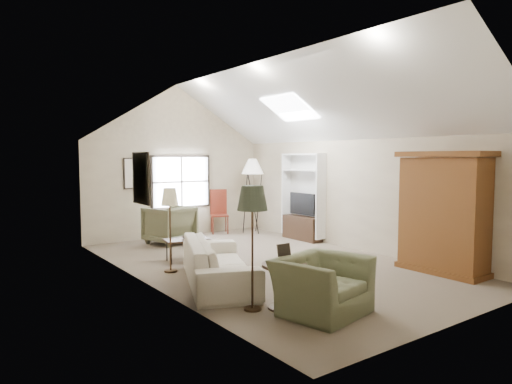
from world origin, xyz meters
TOP-DOWN VIEW (x-y plane):
  - room_shell at (0.00, 0.00)m, footprint 5.01×8.01m
  - window at (0.10, 3.96)m, footprint 1.72×0.08m
  - skylight at (1.30, 0.90)m, footprint 0.80×1.20m
  - wall_art at (-1.88, 1.94)m, footprint 1.97×3.71m
  - armoire at (2.18, -2.40)m, footprint 0.60×1.50m
  - tv_alcove at (2.34, 1.60)m, footprint 0.32×1.30m
  - media_console at (2.32, 1.60)m, footprint 0.34×1.18m
  - tv_panel at (2.32, 1.60)m, footprint 0.05×0.90m
  - sofa at (-1.53, -0.66)m, footprint 1.88×2.70m
  - armchair_near at (-1.15, -2.70)m, footprint 1.35×1.24m
  - armchair_far at (-0.66, 3.10)m, footprint 1.22×1.24m
  - coffee_table at (-1.17, 1.18)m, footprint 0.96×0.64m
  - bowl at (-1.17, 1.18)m, footprint 0.25×0.25m
  - side_table at (-1.43, -2.26)m, footprint 0.83×0.83m
  - side_chair at (1.13, 3.70)m, footprint 0.62×0.62m
  - tripod_lamp at (1.89, 3.19)m, footprint 0.63×0.63m
  - dark_lamp at (-1.83, -2.06)m, footprint 0.55×0.55m
  - tan_lamp at (-1.83, 0.54)m, footprint 0.41×0.41m

SIDE VIEW (x-z plane):
  - coffee_table at x=-1.17m, z-range 0.00..0.45m
  - media_console at x=2.32m, z-range 0.00..0.60m
  - side_table at x=-1.43m, z-range 0.00..0.63m
  - sofa at x=-1.53m, z-range 0.00..0.73m
  - armchair_near at x=-1.15m, z-range 0.00..0.76m
  - armchair_far at x=-0.66m, z-range 0.00..0.92m
  - bowl at x=-1.17m, z-range 0.45..0.50m
  - side_chair at x=1.13m, z-range 0.00..1.21m
  - tan_lamp at x=-1.83m, z-range 0.00..1.58m
  - dark_lamp at x=-1.83m, z-range 0.00..1.75m
  - tv_panel at x=2.32m, z-range 0.65..1.20m
  - tripod_lamp at x=1.89m, z-range 0.00..2.10m
  - armoire at x=2.18m, z-range 0.00..2.20m
  - tv_alcove at x=2.34m, z-range 0.10..2.20m
  - window at x=0.10m, z-range 0.74..2.16m
  - wall_art at x=-1.88m, z-range 1.29..2.17m
  - room_shell at x=0.00m, z-range 1.21..5.21m
  - skylight at x=1.30m, z-range 2.96..3.48m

